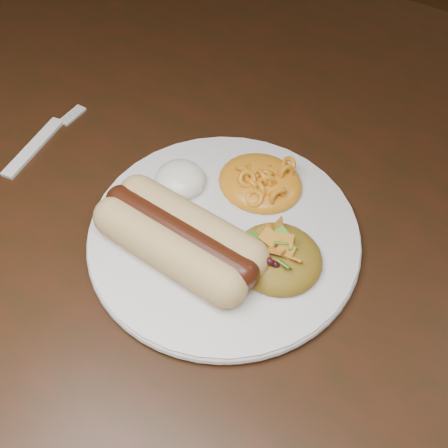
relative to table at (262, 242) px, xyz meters
The scene contains 8 objects.
floor 0.66m from the table, ahead, with size 4.00×4.00×0.00m, color #533221.
table is the anchor object (origin of this frame).
plate 0.13m from the table, 94.94° to the right, with size 0.26×0.26×0.01m, color silver.
hotdog 0.18m from the table, 104.12° to the right, with size 0.14×0.08×0.04m.
mac_and_cheese 0.12m from the table, 131.94° to the right, with size 0.09×0.08×0.03m, color gold.
sour_cream 0.15m from the table, 146.53° to the right, with size 0.05×0.05×0.03m, color white.
taco_salad 0.16m from the table, 56.00° to the right, with size 0.08×0.08×0.04m.
fork 0.29m from the table, 162.15° to the right, with size 0.02×0.13×0.00m, color white.
Camera 1 is at (0.16, -0.34, 1.17)m, focal length 42.00 mm.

